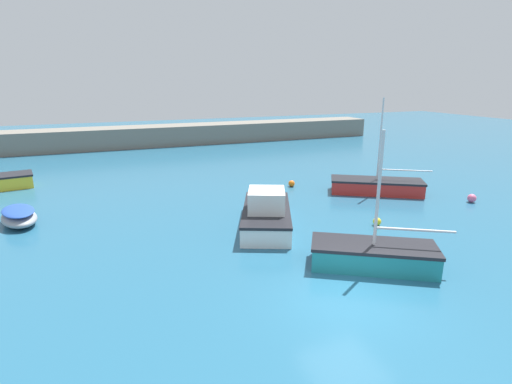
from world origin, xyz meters
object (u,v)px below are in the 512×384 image
at_px(mooring_buoy_orange, 292,184).
at_px(mooring_buoy_yellow, 377,222).
at_px(cabin_cruiser_white, 266,213).
at_px(sailboat_tall_mast, 376,186).
at_px(rowboat_with_red_cover, 19,216).
at_px(mooring_buoy_pink, 472,198).
at_px(sailboat_short_mast, 373,255).

relative_size(mooring_buoy_orange, mooring_buoy_yellow, 1.07).
distance_m(cabin_cruiser_white, mooring_buoy_orange, 7.52).
height_order(cabin_cruiser_white, sailboat_tall_mast, sailboat_tall_mast).
bearing_deg(sailboat_tall_mast, rowboat_with_red_cover, 26.08).
distance_m(mooring_buoy_pink, mooring_buoy_yellow, 7.36).
relative_size(sailboat_tall_mast, mooring_buoy_yellow, 14.80).
distance_m(sailboat_short_mast, mooring_buoy_orange, 11.58).
height_order(sailboat_tall_mast, rowboat_with_red_cover, sailboat_tall_mast).
xyz_separation_m(rowboat_with_red_cover, mooring_buoy_pink, (22.96, -5.33, -0.16)).
bearing_deg(mooring_buoy_pink, sailboat_tall_mast, 136.95).
bearing_deg(sailboat_short_mast, cabin_cruiser_white, -37.56).
bearing_deg(rowboat_with_red_cover, mooring_buoy_pink, 61.00).
distance_m(cabin_cruiser_white, sailboat_tall_mast, 8.91).
distance_m(sailboat_tall_mast, mooring_buoy_pink, 5.17).
xyz_separation_m(rowboat_with_red_cover, mooring_buoy_orange, (15.12, 1.44, -0.19)).
xyz_separation_m(cabin_cruiser_white, mooring_buoy_orange, (4.36, 6.10, -0.46)).
xyz_separation_m(cabin_cruiser_white, sailboat_tall_mast, (8.44, 2.86, -0.22)).
bearing_deg(sailboat_tall_mast, mooring_buoy_orange, -7.11).
bearing_deg(sailboat_short_mast, mooring_buoy_pink, -124.45).
xyz_separation_m(sailboat_tall_mast, mooring_buoy_orange, (-4.07, 3.25, -0.24)).
distance_m(sailboat_tall_mast, mooring_buoy_yellow, 5.79).
distance_m(sailboat_tall_mast, rowboat_with_red_cover, 19.27).
relative_size(cabin_cruiser_white, mooring_buoy_orange, 14.01).
bearing_deg(sailboat_short_mast, sailboat_tall_mast, -97.03).
bearing_deg(mooring_buoy_orange, mooring_buoy_yellow, -85.90).
height_order(mooring_buoy_pink, mooring_buoy_orange, mooring_buoy_pink).
height_order(sailboat_short_mast, rowboat_with_red_cover, sailboat_short_mast).
bearing_deg(mooring_buoy_orange, rowboat_with_red_cover, -174.55).
xyz_separation_m(sailboat_short_mast, sailboat_tall_mast, (6.43, 8.08, -0.03)).
relative_size(sailboat_short_mast, mooring_buoy_pink, 10.64).
relative_size(cabin_cruiser_white, mooring_buoy_pink, 12.16).
bearing_deg(mooring_buoy_orange, mooring_buoy_pink, -40.80).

